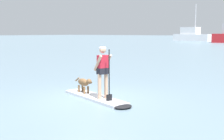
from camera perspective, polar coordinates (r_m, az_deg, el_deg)
name	(u,v)px	position (r m, az deg, el deg)	size (l,w,h in m)	color
ground_plane	(95,99)	(10.05, -3.45, -5.68)	(400.00, 400.00, 0.00)	slate
paddleboard	(98,99)	(9.86, -2.72, -5.64)	(3.33, 1.50, 0.10)	silver
person_paddler	(103,69)	(9.45, -1.78, 0.26)	(0.66, 0.57, 1.73)	tan
dog	(84,83)	(10.51, -5.51, -2.51)	(1.08, 0.40, 0.55)	brown
moored_boat_starboard	(192,36)	(81.43, 15.48, 6.51)	(11.01, 5.33, 9.73)	white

